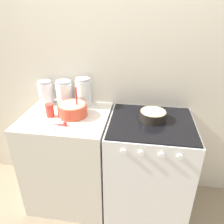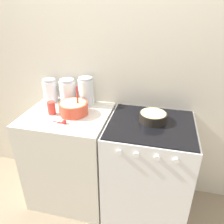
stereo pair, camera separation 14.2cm
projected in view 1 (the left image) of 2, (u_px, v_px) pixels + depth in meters
The scene contains 11 objects.
wall_back at pixel (113, 76), 2.02m from camera, with size 4.47×0.05×2.40m.
countertop_cabinet at pixel (70, 159), 2.10m from camera, with size 0.74×0.64×0.94m.
stove at pixel (148, 166), 2.00m from camera, with size 0.71×0.66×0.94m.
mixing_bowl at pixel (72, 109), 1.86m from camera, with size 0.25×0.25×0.26m.
baking_pan at pixel (153, 115), 1.80m from camera, with size 0.22×0.22×0.08m.
storage_jar_left at pixel (46, 94), 2.07m from camera, with size 0.13×0.13×0.22m.
storage_jar_middle at pixel (65, 95), 2.05m from camera, with size 0.15×0.15×0.24m.
storage_jar_right at pixel (84, 94), 2.02m from camera, with size 0.14×0.14×0.27m.
tin_can at pixel (50, 111), 1.84m from camera, with size 0.07×0.07×0.12m.
recipe_page at pixel (48, 123), 1.76m from camera, with size 0.19×0.25×0.01m.
measuring_spoon at pixel (63, 124), 1.72m from camera, with size 0.12×0.04×0.04m.
Camera 1 is at (0.28, -1.27, 1.81)m, focal length 35.00 mm.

